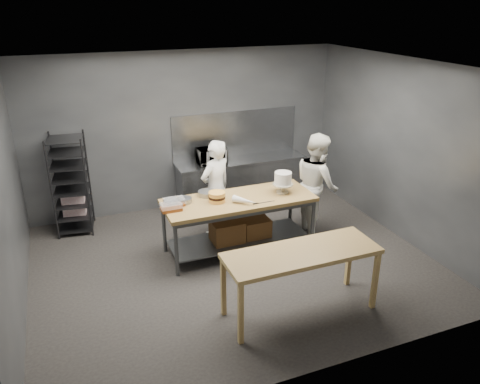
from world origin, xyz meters
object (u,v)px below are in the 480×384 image
Objects in this scene: work_table at (239,218)px; near_counter at (302,257)px; speed_rack at (71,185)px; layer_cake at (217,197)px; chef_behind at (216,189)px; microwave at (212,156)px; frosted_cake_stand at (283,180)px; chef_right at (317,184)px.

near_counter is (0.14, -1.81, 0.24)m from work_table.
speed_rack reaches higher than layer_cake.
work_table is 1.41× the size of chef_behind.
microwave is 1.55× the size of frosted_cake_stand.
layer_cake is at bearing -40.06° from speed_rack.
chef_behind is 0.72m from layer_cake.
chef_right is at bearing -51.68° from microwave.
near_counter is 2.38m from chef_right.
chef_right reaches higher than frosted_cake_stand.
near_counter is at bearing -85.65° from work_table.
frosted_cake_stand is (0.90, -0.72, 0.29)m from chef_behind.
frosted_cake_stand is 1.34× the size of layer_cake.
near_counter is 1.90m from layer_cake.
frosted_cake_stand reaches higher than layer_cake.
speed_rack is 1.03× the size of chef_behind.
work_table is 3.01m from speed_rack.
layer_cake is (2.07, -1.74, 0.14)m from speed_rack.
layer_cake is at bearing 48.55° from chef_behind.
work_table is 1.90m from microwave.
microwave is at bearing 1.77° from speed_rack.
chef_right is 3.30× the size of microwave.
chef_right is 5.13× the size of frosted_cake_stand.
frosted_cake_stand is at bearing 70.98° from near_counter.
chef_behind is at bearing 141.28° from frosted_cake_stand.
speed_rack is at bearing -178.23° from microwave.
chef_right reaches higher than near_counter.
chef_right is 6.88× the size of layer_cake.
chef_behind is at bearing 79.93° from chef_right.
layer_cake reaches higher than work_table.
chef_behind reaches higher than work_table.
chef_behind reaches higher than layer_cake.
near_counter is 1.17× the size of chef_behind.
chef_right reaches higher than microwave.
speed_rack is at bearing 144.22° from work_table.
work_table is 1.34× the size of chef_right.
speed_rack is at bearing 76.04° from chef_right.
near_counter is 4.39m from speed_rack.
chef_behind is 4.88× the size of frosted_cake_stand.
microwave reaches higher than work_table.
microwave is (0.31, 1.14, 0.20)m from chef_behind.
work_table is 1.54m from chef_right.
speed_rack is 2.70m from layer_cake.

